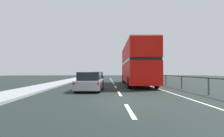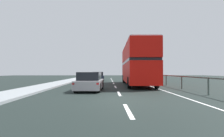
% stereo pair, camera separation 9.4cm
% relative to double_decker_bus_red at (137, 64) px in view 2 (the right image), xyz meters
% --- Properties ---
extents(ground_plane, '(75.62, 120.00, 0.10)m').
position_rel_double_decker_bus_red_xyz_m(ground_plane, '(-2.42, -9.66, -2.36)').
color(ground_plane, black).
extents(lane_paint_markings, '(3.66, 46.00, 0.01)m').
position_rel_double_decker_bus_red_xyz_m(lane_paint_markings, '(-0.27, -1.29, -2.31)').
color(lane_paint_markings, silver).
rests_on(lane_paint_markings, ground).
extents(bridge_side_railing, '(0.10, 42.00, 1.09)m').
position_rel_double_decker_bus_red_xyz_m(bridge_side_railing, '(2.99, -0.66, -1.42)').
color(bridge_side_railing, '#43524B').
rests_on(bridge_side_railing, ground).
extents(double_decker_bus_red, '(2.95, 11.21, 4.32)m').
position_rel_double_decker_bus_red_xyz_m(double_decker_bus_red, '(0.00, 0.00, 0.00)').
color(double_decker_bus_red, red).
rests_on(double_decker_bus_red, ground).
extents(hatchback_car_near, '(1.98, 4.19, 1.40)m').
position_rel_double_decker_bus_red_xyz_m(hatchback_car_near, '(-4.50, -5.48, -1.64)').
color(hatchback_car_near, gray).
rests_on(hatchback_car_near, ground).
extents(sedan_car_ahead, '(2.02, 4.44, 1.40)m').
position_rel_double_decker_bus_red_xyz_m(sedan_car_ahead, '(-4.71, 9.78, -1.64)').
color(sedan_car_ahead, '#1E2539').
rests_on(sedan_car_ahead, ground).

